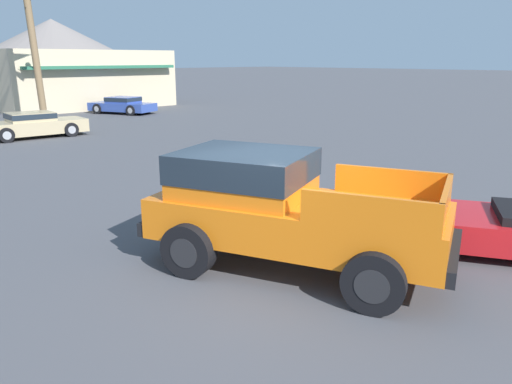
# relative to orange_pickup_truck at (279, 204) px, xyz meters

# --- Properties ---
(ground_plane) EXTENTS (320.00, 320.00, 0.00)m
(ground_plane) POSITION_rel_orange_pickup_truck_xyz_m (-0.22, -0.11, -1.12)
(ground_plane) COLOR #4C4C51
(orange_pickup_truck) EXTENTS (3.77, 5.52, 1.98)m
(orange_pickup_truck) POSITION_rel_orange_pickup_truck_xyz_m (0.00, 0.00, 0.00)
(orange_pickup_truck) COLOR orange
(orange_pickup_truck) RESTS_ON ground_plane
(red_convertible_car) EXTENTS (3.73, 4.80, 1.09)m
(red_convertible_car) POSITION_rel_orange_pickup_truck_xyz_m (3.20, -1.94, -0.68)
(red_convertible_car) COLOR red
(red_convertible_car) RESTS_ON ground_plane
(parked_car_blue) EXTENTS (3.30, 4.67, 1.09)m
(parked_car_blue) POSITION_rel_orange_pickup_truck_xyz_m (10.72, 24.40, -0.55)
(parked_car_blue) COLOR #334C9E
(parked_car_blue) RESTS_ON ground_plane
(parked_car_tan) EXTENTS (4.62, 2.15, 1.15)m
(parked_car_tan) POSITION_rel_orange_pickup_truck_xyz_m (2.53, 17.93, -0.53)
(parked_car_tan) COLOR tan
(parked_car_tan) RESTS_ON ground_plane
(palm_tree_tall) EXTENTS (2.66, 2.68, 8.20)m
(palm_tree_tall) POSITION_rel_orange_pickup_truck_xyz_m (4.55, 21.79, 4.98)
(palm_tree_tall) COLOR brown
(palm_tree_tall) RESTS_ON ground_plane
(storefront_building) EXTENTS (12.07, 6.76, 4.11)m
(storefront_building) POSITION_rel_orange_pickup_truck_xyz_m (10.88, 30.17, 0.94)
(storefront_building) COLOR beige
(storefront_building) RESTS_ON ground_plane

